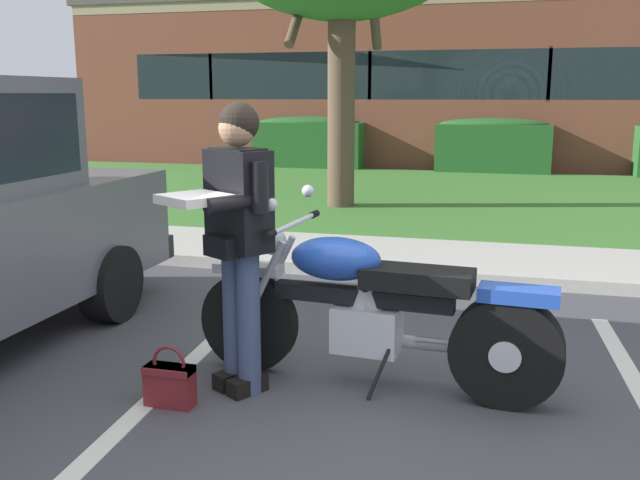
# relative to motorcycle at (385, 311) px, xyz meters

# --- Properties ---
(ground_plane) EXTENTS (140.00, 140.00, 0.00)m
(ground_plane) POSITION_rel_motorcycle_xyz_m (-0.27, -0.67, -0.48)
(ground_plane) COLOR #424247
(curb_strip) EXTENTS (60.00, 0.20, 0.12)m
(curb_strip) POSITION_rel_motorcycle_xyz_m (-0.27, 2.58, -0.42)
(curb_strip) COLOR #B7B2A8
(curb_strip) RESTS_ON ground
(concrete_walk) EXTENTS (60.00, 1.50, 0.08)m
(concrete_walk) POSITION_rel_motorcycle_xyz_m (-0.27, 3.43, -0.44)
(concrete_walk) COLOR #B7B2A8
(concrete_walk) RESTS_ON ground
(grass_lawn) EXTENTS (60.00, 7.87, 0.06)m
(grass_lawn) POSITION_rel_motorcycle_xyz_m (-0.27, 8.12, -0.45)
(grass_lawn) COLOR #3D752D
(grass_lawn) RESTS_ON ground
(stall_stripe_0) EXTENTS (0.35, 4.40, 0.01)m
(stall_stripe_0) POSITION_rel_motorcycle_xyz_m (-1.28, -0.47, -0.48)
(stall_stripe_0) COLOR silver
(stall_stripe_0) RESTS_ON ground
(motorcycle) EXTENTS (2.24, 0.82, 1.18)m
(motorcycle) POSITION_rel_motorcycle_xyz_m (0.00, 0.00, 0.00)
(motorcycle) COLOR black
(motorcycle) RESTS_ON ground
(rider_person) EXTENTS (0.60, 0.67, 1.70)m
(rider_person) POSITION_rel_motorcycle_xyz_m (-0.83, -0.26, 0.53)
(rider_person) COLOR black
(rider_person) RESTS_ON ground
(handbag) EXTENTS (0.28, 0.13, 0.36)m
(handbag) POSITION_rel_motorcycle_xyz_m (-1.13, -0.57, -0.34)
(handbag) COLOR maroon
(handbag) RESTS_ON ground
(hedge_left) EXTENTS (2.57, 0.90, 1.24)m
(hedge_left) POSITION_rel_motorcycle_xyz_m (-3.91, 12.23, 0.17)
(hedge_left) COLOR #235623
(hedge_left) RESTS_ON ground
(hedge_center_left) EXTENTS (2.48, 0.90, 1.24)m
(hedge_center_left) POSITION_rel_motorcycle_xyz_m (0.33, 12.23, 0.17)
(hedge_center_left) COLOR #235623
(hedge_center_left) RESTS_ON ground
(brick_building) EXTENTS (23.68, 10.94, 4.16)m
(brick_building) POSITION_rel_motorcycle_xyz_m (1.45, 17.94, 1.60)
(brick_building) COLOR brown
(brick_building) RESTS_ON ground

